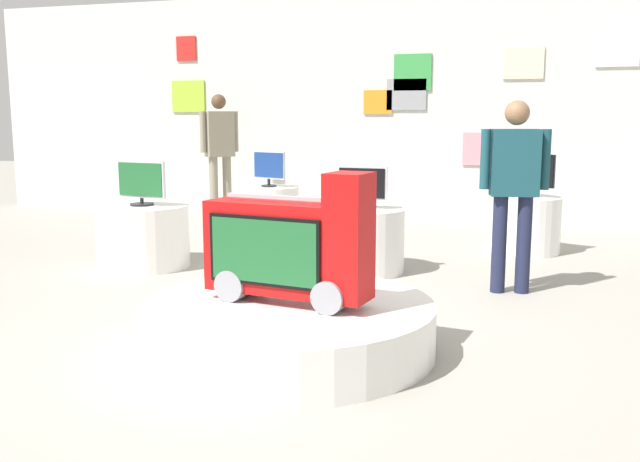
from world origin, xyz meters
The scene contains 14 objects.
ground_plane centered at (0.00, 0.00, 0.00)m, with size 30.00×30.00×0.00m, color #9E998E.
back_wall_display centered at (0.01, 5.35, 1.58)m, with size 12.72×0.13×3.15m.
main_display_pedestal centered at (0.37, -0.32, 0.16)m, with size 1.85×1.85×0.31m, color white.
novelty_firetruck_tv centered at (0.39, -0.33, 0.65)m, with size 1.09×0.47×0.83m.
display_pedestal_left_rear centered at (-1.82, 1.64, 0.30)m, with size 0.90×0.90×0.61m, color white.
tv_on_left_rear centered at (-1.82, 1.64, 0.84)m, with size 0.56×0.23×0.43m.
display_pedestal_center_rear centered at (0.29, 2.03, 0.30)m, with size 0.81×0.81×0.61m, color white.
tv_on_center_rear centered at (0.29, 2.02, 0.82)m, with size 0.48×0.21×0.40m.
display_pedestal_right_rear centered at (1.76, 3.48, 0.30)m, with size 0.76×0.76×0.61m, color white.
tv_on_right_rear centered at (1.77, 3.48, 0.87)m, with size 0.57×0.23×0.46m.
display_pedestal_far_right centered at (-1.29, 3.72, 0.30)m, with size 0.74×0.74×0.61m, color white.
tv_on_far_right centered at (-1.28, 3.72, 0.85)m, with size 0.47×0.19×0.44m.
shopper_browsing_near_truck centered at (-2.31, 4.53, 1.04)m, with size 0.40×0.43×1.76m.
shopper_browsing_rear centered at (1.67, 1.61, 0.93)m, with size 0.55×0.27×1.59m.
Camera 1 is at (1.77, -4.33, 1.46)m, focal length 39.22 mm.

